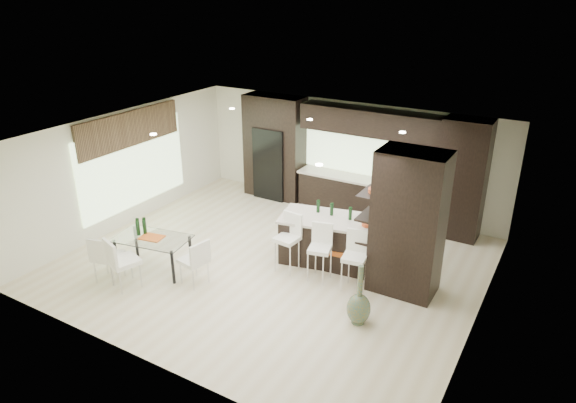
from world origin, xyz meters
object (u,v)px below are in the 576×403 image
Objects in this scene: stool_mid at (320,259)px; chair_end at (194,263)px; dining_table at (154,254)px; kitchen_island at (338,241)px; floor_vase at (359,295)px; stool_right at (354,268)px; chair_far at (108,259)px; stool_left at (287,249)px; bench at (343,259)px; chair_near at (125,265)px.

stool_mid reaches higher than chair_end.
dining_table is 1.70× the size of chair_end.
kitchen_island is 2.08m from floor_vase.
stool_right is at bearing -14.15° from stool_mid.
stool_mid is 0.97× the size of stool_right.
stool_right is 3.96m from dining_table.
chair_far is (-3.48, -2.04, -0.01)m from stool_mid.
kitchen_island reaches higher than stool_left.
stool_mid is 1.50m from floor_vase.
kitchen_island is 1.88× the size of bench.
floor_vase is at bearing -4.51° from dining_table.
chair_near reaches higher than chair_end.
stool_right is 0.76× the size of bench.
kitchen_island reaches higher than dining_table.
dining_table is at bearing -169.97° from stool_right.
bench is 1.13× the size of floor_vase.
bench is (0.23, -0.22, -0.25)m from kitchen_island.
bench is at bearing 37.97° from stool_left.
bench is (0.23, 0.58, -0.22)m from stool_mid.
stool_mid is at bearing 13.30° from dining_table.
stool_left reaches higher than stool_mid.
dining_table is (-3.74, -1.30, -0.12)m from stool_right.
stool_mid is 0.98× the size of chair_near.
stool_right is at bearing -53.58° from chair_end.
stool_mid is 0.63× the size of dining_table.
kitchen_island is 2.41× the size of stool_left.
floor_vase is (1.91, -0.88, 0.06)m from stool_left.
bench is at bearing 55.05° from stool_mid.
bench is 1.32× the size of chair_near.
bench is at bearing 58.07° from chair_near.
bench is (-0.49, 0.59, -0.23)m from stool_right.
stool_right reaches higher than chair_near.
stool_right is 4.66m from chair_far.
stool_right is at bearing -61.27° from kitchen_island.
stool_right reaches higher than chair_end.
stool_left reaches higher than bench.
chair_end is at bearing 9.85° from chair_far.
floor_vase is 1.28× the size of chair_end.
chair_near reaches higher than bench.
stool_left is (-0.71, -0.81, -0.00)m from kitchen_island.
chair_end is (-2.22, -1.89, 0.19)m from bench.
chair_far is at bearing -162.55° from chair_near.
stool_right reaches higher than bench.
floor_vase is at bearing -67.59° from kitchen_island.
stool_left is 1.14m from bench.
dining_table is at bearing -155.97° from bench.
dining_table is (-3.02, -2.11, -0.14)m from kitchen_island.
floor_vase is at bearing 34.38° from chair_near.
floor_vase is at bearing -19.17° from stool_left.
bench is at bearing 20.09° from dining_table.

